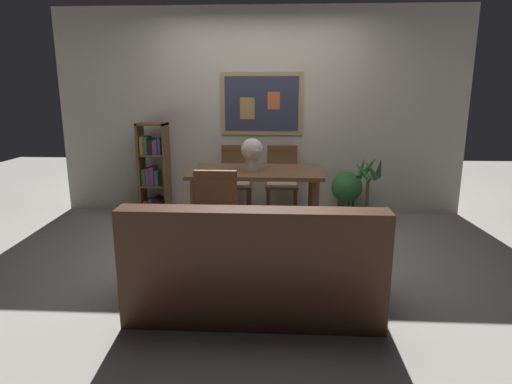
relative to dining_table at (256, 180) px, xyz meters
name	(u,v)px	position (x,y,z in m)	size (l,w,h in m)	color
ground_plane	(252,253)	(-0.01, -0.49, -0.65)	(12.00, 12.00, 0.00)	#B7B2A8
wall_back_with_painting	(260,113)	(-0.01, 1.09, 0.65)	(5.20, 0.14, 2.60)	beige
dining_table	(256,180)	(0.00, 0.00, 0.00)	(1.40, 0.81, 0.76)	brown
dining_chair_near_left	(217,209)	(-0.31, -0.77, -0.11)	(0.40, 0.41, 0.91)	brown
dining_chair_far_left	(236,176)	(-0.29, 0.76, -0.11)	(0.40, 0.41, 0.91)	brown
dining_chair_far_right	(282,176)	(0.28, 0.79, -0.11)	(0.40, 0.41, 0.91)	brown
leather_couch	(254,269)	(0.07, -1.60, -0.34)	(1.80, 0.84, 0.84)	#472819
bookshelf	(154,173)	(-1.35, 0.80, -0.09)	(0.36, 0.28, 1.19)	brown
potted_ivy	(347,190)	(1.10, 0.83, -0.29)	(0.39, 0.39, 0.59)	#4C4742
potted_palm	(367,201)	(1.29, 0.48, -0.35)	(0.38, 0.36, 0.86)	#4C4742
flower_vase	(252,152)	(-0.04, -0.03, 0.31)	(0.24, 0.23, 0.34)	beige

